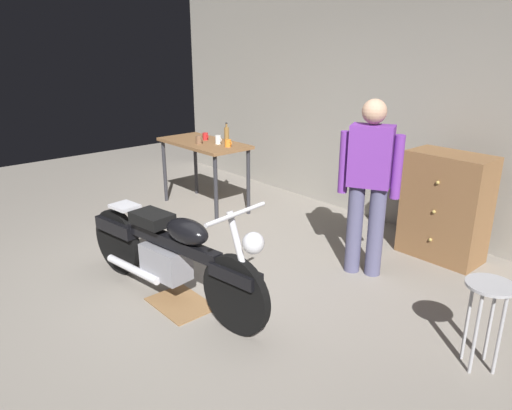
{
  "coord_description": "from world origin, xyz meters",
  "views": [
    {
      "loc": [
        3.22,
        -2.16,
        2.14
      ],
      "look_at": [
        -0.01,
        0.7,
        0.65
      ],
      "focal_mm": 33.33,
      "sensor_mm": 36.0,
      "label": 1
    }
  ],
  "objects": [
    {
      "name": "workbench",
      "position": [
        -1.82,
        1.39,
        0.79
      ],
      "size": [
        1.3,
        0.64,
        0.9
      ],
      "color": "brown",
      "rests_on": "ground_plane"
    },
    {
      "name": "bottle",
      "position": [
        -1.64,
        1.63,
        1.0
      ],
      "size": [
        0.06,
        0.06,
        0.24
      ],
      "color": "olive",
      "rests_on": "workbench"
    },
    {
      "name": "back_wall",
      "position": [
        0.0,
        2.8,
        1.55
      ],
      "size": [
        8.0,
        0.12,
        3.1
      ],
      "primitive_type": "cube",
      "color": "gray",
      "rests_on": "ground_plane"
    },
    {
      "name": "mug_orange_travel",
      "position": [
        -1.36,
        1.43,
        0.95
      ],
      "size": [
        0.11,
        0.08,
        0.09
      ],
      "color": "orange",
      "rests_on": "workbench"
    },
    {
      "name": "wooden_dresser",
      "position": [
        1.09,
        2.3,
        0.55
      ],
      "size": [
        0.8,
        0.47,
        1.1
      ],
      "color": "brown",
      "rests_on": "ground_plane"
    },
    {
      "name": "mug_white_ceramic",
      "position": [
        -1.57,
        1.44,
        0.96
      ],
      "size": [
        0.11,
        0.07,
        0.11
      ],
      "color": "white",
      "rests_on": "workbench"
    },
    {
      "name": "shop_stool",
      "position": [
        2.17,
        0.83,
        0.5
      ],
      "size": [
        0.32,
        0.32,
        0.64
      ],
      "color": "#B2B2B7",
      "rests_on": "ground_plane"
    },
    {
      "name": "person_standing",
      "position": [
        0.77,
        1.39,
        0.93
      ],
      "size": [
        0.52,
        0.37,
        1.67
      ],
      "rotation": [
        0.0,
        0.0,
        3.6
      ],
      "color": "#555476",
      "rests_on": "ground_plane"
    },
    {
      "name": "mug_red_diner",
      "position": [
        -1.89,
        1.47,
        0.95
      ],
      "size": [
        0.11,
        0.07,
        0.09
      ],
      "color": "red",
      "rests_on": "workbench"
    },
    {
      "name": "ground_plane",
      "position": [
        0.0,
        0.0,
        0.0
      ],
      "size": [
        12.0,
        12.0,
        0.0
      ],
      "primitive_type": "plane",
      "color": "gray"
    },
    {
      "name": "motorcycle",
      "position": [
        -0.01,
        -0.27,
        0.45
      ],
      "size": [
        2.18,
        0.67,
        1.0
      ],
      "rotation": [
        0.0,
        0.0,
        0.14
      ],
      "color": "black",
      "rests_on": "ground_plane"
    },
    {
      "name": "mug_brown_stoneware",
      "position": [
        -1.75,
        1.27,
        0.95
      ],
      "size": [
        0.12,
        0.09,
        0.1
      ],
      "color": "brown",
      "rests_on": "workbench"
    },
    {
      "name": "drip_tray",
      "position": [
        0.11,
        -0.27,
        0.01
      ],
      "size": [
        0.56,
        0.4,
        0.01
      ],
      "primitive_type": "cube",
      "color": "olive",
      "rests_on": "ground_plane"
    }
  ]
}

